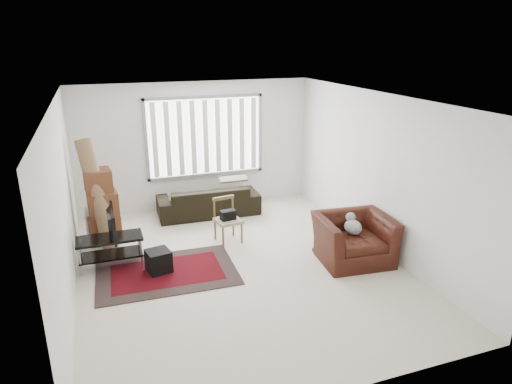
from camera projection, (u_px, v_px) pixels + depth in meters
room at (231, 154)px, 7.32m from camera, size 6.00×6.02×2.71m
persian_rug at (167, 272)px, 7.23m from camera, size 2.21×1.51×0.02m
tv_stand at (110, 245)px, 7.33m from camera, size 1.03×0.46×0.51m
tv at (108, 224)px, 7.21m from camera, size 0.11×0.83×0.48m
subwoofer at (159, 261)px, 7.21m from camera, size 0.41×0.41×0.35m
moving_boxes at (102, 209)px, 8.18m from camera, size 0.60×0.56×1.35m
white_flatpack at (101, 224)px, 8.28m from camera, size 0.53×0.24×0.65m
rolled_rug at (97, 194)px, 7.95m from camera, size 0.66×0.92×1.92m
sofa at (208, 196)px, 9.51m from camera, size 2.12×0.98×0.81m
side_chair at (228, 218)px, 8.23m from camera, size 0.49×0.49×0.81m
armchair at (354, 236)px, 7.52m from camera, size 1.28×1.14×0.88m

